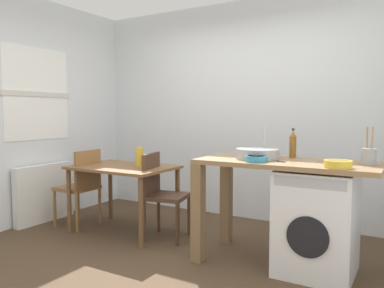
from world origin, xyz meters
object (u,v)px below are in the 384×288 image
(bottle_tall_green, at_px, (293,144))
(utensil_crock, at_px, (369,156))
(vase, at_px, (140,156))
(chair_person_seat, at_px, (82,184))
(washing_machine, at_px, (317,222))
(colander, at_px, (338,164))
(dining_table, at_px, (123,175))
(chair_opposite, at_px, (161,191))
(mixing_bowl, at_px, (256,158))

(bottle_tall_green, xyz_separation_m, utensil_crock, (0.65, -0.19, -0.05))
(vase, bearing_deg, chair_person_seat, -164.02)
(washing_machine, height_order, colander, colander)
(chair_person_seat, bearing_deg, utensil_crock, -88.55)
(bottle_tall_green, bearing_deg, dining_table, -173.81)
(chair_opposite, relative_size, colander, 4.50)
(dining_table, relative_size, vase, 5.27)
(washing_machine, height_order, mixing_bowl, mixing_bowl)
(dining_table, relative_size, colander, 5.50)
(chair_opposite, height_order, bottle_tall_green, bottle_tall_green)
(dining_table, relative_size, mixing_bowl, 6.05)
(chair_person_seat, distance_m, chair_opposite, 1.03)
(chair_opposite, distance_m, utensil_crock, 2.05)
(washing_machine, xyz_separation_m, vase, (-1.95, 0.14, 0.41))
(bottle_tall_green, xyz_separation_m, mixing_bowl, (-0.18, -0.44, -0.09))
(dining_table, height_order, washing_machine, washing_machine)
(washing_machine, xyz_separation_m, utensil_crock, (0.37, 0.05, 0.56))
(dining_table, distance_m, mixing_bowl, 1.69)
(utensil_crock, relative_size, vase, 1.44)
(chair_opposite, height_order, mixing_bowl, mixing_bowl)
(chair_person_seat, relative_size, bottle_tall_green, 3.37)
(washing_machine, relative_size, mixing_bowl, 4.73)
(washing_machine, height_order, bottle_tall_green, bottle_tall_green)
(washing_machine, bearing_deg, chair_person_seat, -178.78)
(utensil_crock, xyz_separation_m, colander, (-0.18, -0.27, -0.04))
(chair_person_seat, relative_size, vase, 4.31)
(washing_machine, xyz_separation_m, colander, (0.19, -0.22, 0.52))
(chair_person_seat, bearing_deg, washing_machine, -89.39)
(utensil_crock, height_order, vase, utensil_crock)
(chair_person_seat, height_order, colander, colander)
(chair_person_seat, bearing_deg, bottle_tall_green, -83.47)
(chair_person_seat, relative_size, mixing_bowl, 4.95)
(colander, xyz_separation_m, vase, (-2.14, 0.36, -0.11))
(mixing_bowl, bearing_deg, washing_machine, 23.29)
(dining_table, bearing_deg, colander, -6.49)
(washing_machine, distance_m, utensil_crock, 0.67)
(mixing_bowl, bearing_deg, bottle_tall_green, 67.77)
(washing_machine, xyz_separation_m, bottle_tall_green, (-0.28, 0.24, 0.61))
(utensil_crock, bearing_deg, vase, 177.77)
(bottle_tall_green, bearing_deg, utensil_crock, -16.19)
(chair_opposite, bearing_deg, vase, -113.18)
(bottle_tall_green, height_order, utensil_crock, utensil_crock)
(washing_machine, distance_m, mixing_bowl, 0.72)
(chair_person_seat, height_order, utensil_crock, utensil_crock)
(chair_person_seat, height_order, chair_opposite, same)
(dining_table, distance_m, chair_person_seat, 0.57)
(chair_opposite, xyz_separation_m, vase, (-0.33, 0.07, 0.34))
(chair_opposite, height_order, colander, colander)
(chair_person_seat, distance_m, mixing_bowl, 2.24)
(washing_machine, height_order, utensil_crock, utensil_crock)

